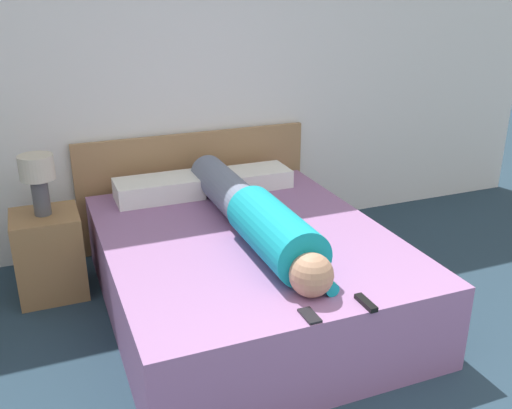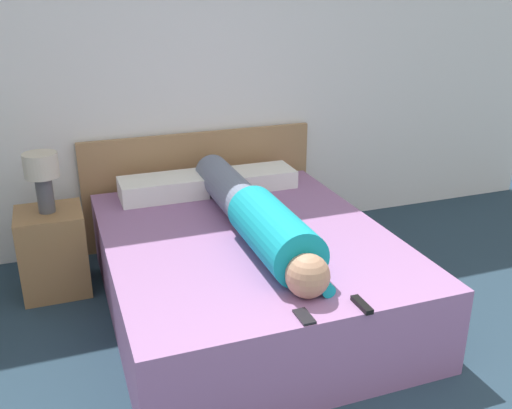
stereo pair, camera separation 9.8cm
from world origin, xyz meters
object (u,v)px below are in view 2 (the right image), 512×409
Objects in this scene: tv_remote at (362,305)px; cell_phone at (304,317)px; nightstand at (53,251)px; pillow_second at (255,178)px; person_lying at (256,216)px; bed at (248,271)px; pillow_near_headboard at (163,188)px; table_lamp at (42,173)px.

tv_remote is 1.15× the size of cell_phone.
pillow_second is (1.46, 0.17, 0.28)m from nightstand.
person_lying is 0.91m from cell_phone.
pillow_near_headboard reaches higher than bed.
table_lamp is 0.22× the size of person_lying.
bed is 0.92m from pillow_second.
nightstand is 2.10m from tv_remote.
pillow_near_headboard is at bearing 108.35° from tv_remote.
nightstand reaches higher than bed.
table_lamp reaches higher than pillow_second.
pillow_near_headboard is at bearing 114.27° from person_lying.
person_lying reaches higher than bed.
cell_phone is at bearing -56.17° from table_lamp.
bed is at bearing 103.72° from tv_remote.
person_lying reaches higher than pillow_near_headboard.
nightstand is at bearing 150.45° from bed.
table_lamp is 2.11m from tv_remote.
table_lamp reaches higher than cell_phone.
person_lying is 0.94m from pillow_near_headboard.
person_lying is at bearing -65.73° from pillow_near_headboard.
pillow_second is (1.46, 0.17, -0.25)m from table_lamp.
tv_remote is (0.23, -0.96, 0.26)m from bed.
table_lamp is 0.68× the size of pillow_second.
pillow_second is at bearing 6.49° from nightstand.
table_lamp reaches higher than nightstand.
pillow_second is 3.78× the size of tv_remote.
cell_phone is at bearing -80.54° from pillow_near_headboard.
bed is at bearing -112.84° from pillow_second.
pillow_near_headboard reaches higher than nightstand.
tv_remote is at bearing -49.65° from table_lamp.
pillow_second is at bearing 6.49° from table_lamp.
person_lying is at bearing -56.53° from bed.
person_lying is (0.04, -0.05, 0.38)m from bed.
person_lying is 2.99× the size of pillow_near_headboard.
table_lamp is at bearing -173.51° from pillow_second.
person_lying is (1.16, -0.69, -0.18)m from table_lamp.
bed is 3.42× the size of pillow_near_headboard.
bed is 1.15× the size of person_lying.
cell_phone is (-0.39, -1.75, -0.06)m from pillow_second.
nightstand is 1.39m from person_lying.
pillow_second is (0.30, 0.86, -0.07)m from person_lying.
table_lamp is at bearing 116.57° from nightstand.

